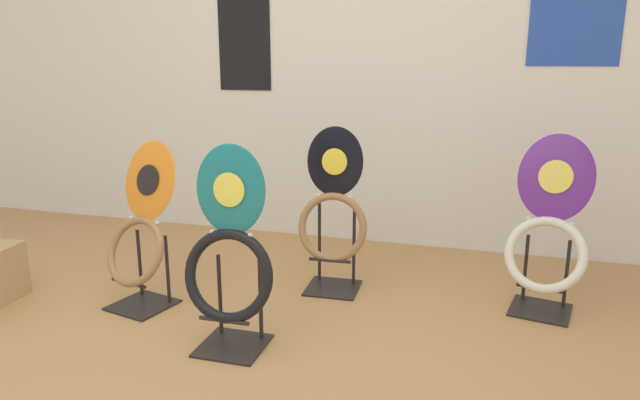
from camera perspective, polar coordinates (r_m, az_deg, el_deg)
wall_back at (r=3.88m, az=2.09°, el=15.00°), size 8.00×0.07×2.60m
toilet_seat_display_orange_sun at (r=2.98m, az=-17.43°, el=-3.00°), size 0.40×0.38×0.83m
toilet_seat_display_purple_note at (r=3.01m, az=21.90°, el=-2.85°), size 0.43×0.42×0.87m
toilet_seat_display_teal_sax at (r=2.44m, az=-9.06°, el=-5.70°), size 0.40×0.28×0.89m
toilet_seat_display_jazz_black at (r=3.03m, az=1.32°, el=-1.73°), size 0.38×0.29×0.89m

